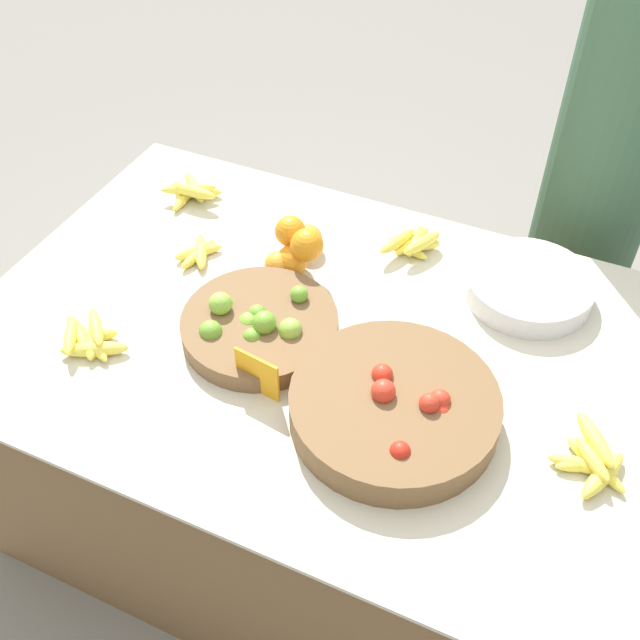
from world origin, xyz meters
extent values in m
plane|color=gray|center=(0.00, 0.00, 0.00)|extent=(12.00, 12.00, 0.00)
cube|color=brown|center=(0.00, 0.00, 0.37)|extent=(1.59, 1.06, 0.74)
cube|color=beige|center=(0.00, 0.00, 0.74)|extent=(1.66, 1.11, 0.01)
cylinder|color=brown|center=(-0.13, -0.05, 0.77)|extent=(0.37, 0.37, 0.05)
sphere|color=#89BC42|center=(-0.05, -0.06, 0.80)|extent=(0.05, 0.05, 0.05)
sphere|color=#6BA333|center=(-0.14, -0.04, 0.80)|extent=(0.04, 0.04, 0.04)
sphere|color=#6BA333|center=(-0.12, -0.11, 0.79)|extent=(0.04, 0.04, 0.04)
sphere|color=#89BC42|center=(-0.23, -0.06, 0.82)|extent=(0.06, 0.06, 0.06)
sphere|color=#7AB238|center=(-0.15, -0.06, 0.78)|extent=(0.06, 0.06, 0.06)
sphere|color=#6BA333|center=(-0.11, -0.07, 0.81)|extent=(0.06, 0.06, 0.06)
sphere|color=#6BA333|center=(-0.21, -0.14, 0.80)|extent=(0.05, 0.05, 0.05)
sphere|color=#6BA333|center=(-0.07, 0.04, 0.81)|extent=(0.04, 0.04, 0.04)
sphere|color=#7AB238|center=(-0.15, -0.05, 0.78)|extent=(0.04, 0.04, 0.04)
sphere|color=#6BA333|center=(-0.23, -0.04, 0.78)|extent=(0.06, 0.06, 0.06)
cylinder|color=brown|center=(0.24, -0.16, 0.78)|extent=(0.44, 0.44, 0.07)
sphere|color=red|center=(0.20, -0.12, 0.83)|extent=(0.05, 0.05, 0.05)
sphere|color=red|center=(0.22, -0.17, 0.83)|extent=(0.05, 0.05, 0.05)
sphere|color=red|center=(0.25, -0.17, 0.78)|extent=(0.05, 0.05, 0.05)
sphere|color=red|center=(0.14, -0.14, 0.78)|extent=(0.04, 0.04, 0.04)
sphere|color=red|center=(0.16, -0.28, 0.78)|extent=(0.04, 0.04, 0.04)
sphere|color=red|center=(0.32, -0.16, 0.83)|extent=(0.04, 0.04, 0.04)
sphere|color=red|center=(0.23, -0.18, 0.77)|extent=(0.04, 0.04, 0.04)
sphere|color=red|center=(0.26, -0.19, 0.78)|extent=(0.05, 0.05, 0.05)
sphere|color=red|center=(0.30, -0.28, 0.82)|extent=(0.04, 0.04, 0.04)
sphere|color=red|center=(0.34, -0.15, 0.81)|extent=(0.04, 0.04, 0.04)
sphere|color=red|center=(0.12, -0.17, 0.77)|extent=(0.04, 0.04, 0.04)
sphere|color=red|center=(0.31, -0.04, 0.80)|extent=(0.04, 0.04, 0.04)
sphere|color=red|center=(0.31, -0.24, 0.80)|extent=(0.04, 0.04, 0.04)
sphere|color=red|center=(0.17, -0.19, 0.78)|extent=(0.05, 0.05, 0.05)
sphere|color=red|center=(0.33, -0.13, 0.82)|extent=(0.04, 0.04, 0.04)
sphere|color=red|center=(0.28, -0.19, 0.79)|extent=(0.05, 0.05, 0.05)
sphere|color=orange|center=(-0.19, 0.15, 0.78)|extent=(0.07, 0.07, 0.07)
sphere|color=orange|center=(-0.16, 0.18, 0.79)|extent=(0.08, 0.08, 0.08)
sphere|color=orange|center=(-0.16, 0.28, 0.79)|extent=(0.08, 0.08, 0.08)
sphere|color=orange|center=(-0.12, 0.18, 0.85)|extent=(0.08, 0.08, 0.08)
sphere|color=orange|center=(-0.18, 0.22, 0.84)|extent=(0.08, 0.08, 0.08)
cylinder|color=silver|center=(0.41, 0.34, 0.78)|extent=(0.31, 0.31, 0.06)
cube|color=orange|center=(-0.05, -0.21, 0.80)|extent=(0.11, 0.02, 0.11)
ellipsoid|color=#EFDB4C|center=(0.63, -0.12, 0.76)|extent=(0.14, 0.05, 0.03)
ellipsoid|color=#EFDB4C|center=(0.66, -0.11, 0.76)|extent=(0.14, 0.11, 0.03)
ellipsoid|color=#EFDB4C|center=(0.67, -0.13, 0.77)|extent=(0.09, 0.15, 0.04)
ellipsoid|color=#EFDB4C|center=(0.66, -0.11, 0.76)|extent=(0.14, 0.11, 0.03)
ellipsoid|color=#EFDB4C|center=(0.64, -0.12, 0.76)|extent=(0.12, 0.08, 0.03)
ellipsoid|color=#EFDB4C|center=(0.64, -0.08, 0.79)|extent=(0.11, 0.13, 0.03)
ellipsoid|color=#EFDB4C|center=(0.65, -0.12, 0.78)|extent=(0.10, 0.10, 0.03)
ellipsoid|color=#EFDB4C|center=(-0.41, 0.12, 0.76)|extent=(0.05, 0.14, 0.03)
ellipsoid|color=#EFDB4C|center=(-0.42, 0.13, 0.76)|extent=(0.10, 0.11, 0.03)
ellipsoid|color=#EFDB4C|center=(-0.41, 0.14, 0.76)|extent=(0.10, 0.10, 0.03)
ellipsoid|color=#EFDB4C|center=(-0.41, 0.13, 0.76)|extent=(0.10, 0.14, 0.03)
ellipsoid|color=#EFDB4C|center=(0.08, 0.37, 0.76)|extent=(0.13, 0.06, 0.03)
ellipsoid|color=#EFDB4C|center=(0.09, 0.41, 0.76)|extent=(0.05, 0.14, 0.03)
ellipsoid|color=#EFDB4C|center=(0.10, 0.40, 0.77)|extent=(0.12, 0.09, 0.04)
ellipsoid|color=#EFDB4C|center=(0.09, 0.40, 0.76)|extent=(0.07, 0.15, 0.03)
ellipsoid|color=#EFDB4C|center=(0.06, 0.36, 0.79)|extent=(0.07, 0.13, 0.03)
ellipsoid|color=#EFDB4C|center=(0.12, 0.38, 0.79)|extent=(0.09, 0.13, 0.03)
ellipsoid|color=#EFDB4C|center=(-0.51, -0.24, 0.77)|extent=(0.13, 0.11, 0.03)
ellipsoid|color=#EFDB4C|center=(-0.47, -0.25, 0.77)|extent=(0.10, 0.13, 0.03)
ellipsoid|color=#EFDB4C|center=(-0.44, -0.27, 0.77)|extent=(0.15, 0.11, 0.04)
ellipsoid|color=#EFDB4C|center=(-0.46, -0.26, 0.76)|extent=(0.14, 0.09, 0.03)
ellipsoid|color=#EFDB4C|center=(-0.48, -0.24, 0.76)|extent=(0.11, 0.09, 0.03)
ellipsoid|color=#EFDB4C|center=(-0.51, -0.27, 0.78)|extent=(0.09, 0.12, 0.03)
ellipsoid|color=#EFDB4C|center=(-0.47, -0.23, 0.79)|extent=(0.11, 0.11, 0.03)
ellipsoid|color=#EFDB4C|center=(-0.55, 0.36, 0.76)|extent=(0.13, 0.08, 0.03)
ellipsoid|color=#EFDB4C|center=(-0.58, 0.38, 0.76)|extent=(0.14, 0.13, 0.03)
ellipsoid|color=#EFDB4C|center=(-0.60, 0.34, 0.76)|extent=(0.10, 0.10, 0.03)
ellipsoid|color=#EFDB4C|center=(-0.57, 0.33, 0.76)|extent=(0.04, 0.14, 0.03)
ellipsoid|color=#EFDB4C|center=(-0.54, 0.33, 0.79)|extent=(0.15, 0.04, 0.03)
ellipsoid|color=#EFDB4C|center=(-0.56, 0.34, 0.79)|extent=(0.15, 0.10, 0.03)
cylinder|color=#385B42|center=(0.50, 0.85, 0.71)|extent=(0.32, 0.32, 1.42)
camera|label=1|loc=(0.51, -1.12, 2.02)|focal=42.00mm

